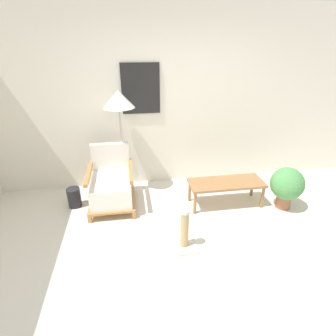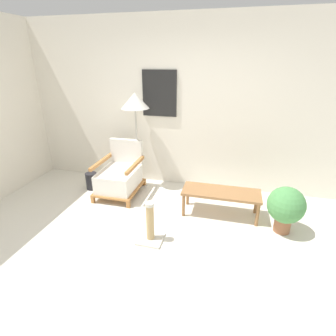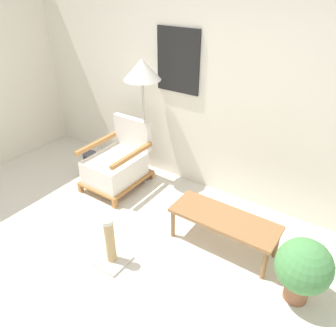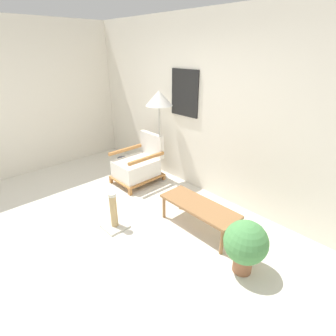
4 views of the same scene
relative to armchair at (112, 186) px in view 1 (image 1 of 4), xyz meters
The scene contains 8 objects.
ground_plane 1.79m from the armchair, 56.24° to the right, with size 14.00×14.00×0.00m, color silver.
wall_back 1.57m from the armchair, 33.76° to the left, with size 8.00×0.09×2.70m.
armchair is the anchor object (origin of this frame).
floor_lamp 1.15m from the armchair, 61.99° to the left, with size 0.44×0.44×1.58m.
coffee_table 1.65m from the armchair, ahead, with size 1.07×0.41×0.37m.
vase 0.57m from the armchair, behind, with size 0.19×0.19×0.29m, color black.
potted_plant 2.48m from the armchair, 10.60° to the right, with size 0.46×0.46×0.62m.
scratching_post 1.35m from the armchair, 50.96° to the right, with size 0.30×0.30×0.53m.
Camera 1 is at (-0.68, -1.89, 2.17)m, focal length 28.00 mm.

